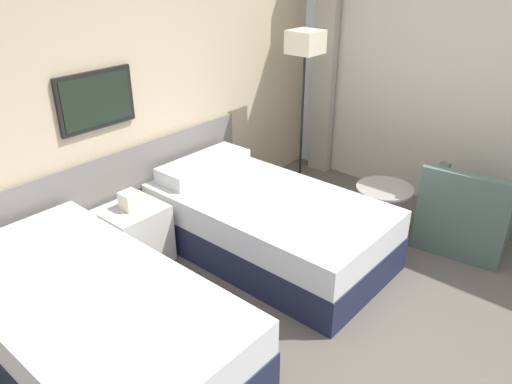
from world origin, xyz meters
TOP-DOWN VIEW (x-y plane):
  - ground_plane at (0.00, 0.00)m, footprint 16.00×16.00m
  - wall_headboard at (-0.04, 2.11)m, footprint 10.00×0.10m
  - wall_window at (2.11, -0.10)m, footprint 0.21×4.59m
  - bed_near_door at (-1.42, 1.07)m, footprint 1.09×1.99m
  - bed_near_window at (0.23, 1.07)m, footprint 1.09×1.99m
  - nightstand at (-0.60, 1.79)m, footprint 0.48×0.44m
  - floor_lamp at (1.36, 1.55)m, footprint 0.29×0.29m
  - side_table at (1.10, 0.46)m, footprint 0.50×0.50m
  - armchair at (1.49, -0.15)m, footprint 0.83×0.80m

SIDE VIEW (x-z plane):
  - ground_plane at x=0.00m, z-range 0.00..0.00m
  - armchair at x=1.49m, z-range -0.12..0.64m
  - nightstand at x=-0.60m, z-range -0.06..0.59m
  - bed_near_door at x=-1.42m, z-range -0.06..0.61m
  - bed_near_window at x=0.23m, z-range -0.06..0.61m
  - side_table at x=1.10m, z-range 0.10..0.59m
  - wall_headboard at x=-0.04m, z-range -0.05..2.65m
  - wall_window at x=2.11m, z-range -0.01..2.69m
  - floor_lamp at x=1.36m, z-range 0.61..2.28m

